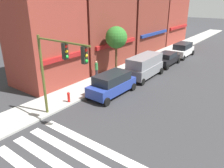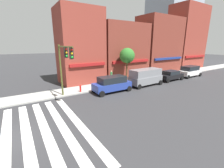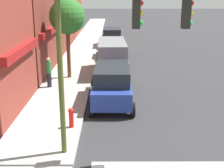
{
  "view_description": "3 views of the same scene",
  "coord_description": "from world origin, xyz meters",
  "px_view_note": "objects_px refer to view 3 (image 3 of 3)",
  "views": [
    {
      "loc": [
        -3.13,
        -5.72,
        7.81
      ],
      "look_at": [
        10.74,
        4.7,
        1.0
      ],
      "focal_mm": 35.0,
      "sensor_mm": 36.0,
      "label": 1
    },
    {
      "loc": [
        1.16,
        -10.16,
        5.68
      ],
      "look_at": [
        10.74,
        4.7,
        1.0
      ],
      "focal_mm": 24.0,
      "sensor_mm": 36.0,
      "label": 2
    },
    {
      "loc": [
        -4.67,
        4.73,
        5.62
      ],
      "look_at": [
        10.74,
        4.7,
        1.0
      ],
      "focal_mm": 50.0,
      "sensor_mm": 36.0,
      "label": 3
    }
  ],
  "objects_px": {
    "suv_blue": "(112,83)",
    "suv_white": "(112,37)",
    "street_tree": "(67,17)",
    "sedan_black": "(112,48)",
    "fire_hydrant": "(71,117)",
    "pedestrian_green_top": "(49,72)",
    "van_grey": "(112,56)",
    "traffic_signal": "(112,40)"
  },
  "relations": [
    {
      "from": "van_grey",
      "to": "sedan_black",
      "type": "relative_size",
      "value": 1.14
    },
    {
      "from": "suv_white",
      "to": "street_tree",
      "type": "xyz_separation_m",
      "value": [
        -12.29,
        2.8,
        3.02
      ]
    },
    {
      "from": "traffic_signal",
      "to": "pedestrian_green_top",
      "type": "bearing_deg",
      "value": 25.38
    },
    {
      "from": "sedan_black",
      "to": "street_tree",
      "type": "bearing_deg",
      "value": 157.3
    },
    {
      "from": "sedan_black",
      "to": "suv_white",
      "type": "distance_m",
      "value": 5.42
    },
    {
      "from": "sedan_black",
      "to": "pedestrian_green_top",
      "type": "relative_size",
      "value": 2.5
    },
    {
      "from": "sedan_black",
      "to": "suv_white",
      "type": "xyz_separation_m",
      "value": [
        5.41,
        0.0,
        0.19
      ]
    },
    {
      "from": "van_grey",
      "to": "sedan_black",
      "type": "xyz_separation_m",
      "value": [
        5.67,
        0.0,
        -0.44
      ]
    },
    {
      "from": "suv_white",
      "to": "pedestrian_green_top",
      "type": "xyz_separation_m",
      "value": [
        -14.49,
        3.7,
        0.04
      ]
    },
    {
      "from": "van_grey",
      "to": "pedestrian_green_top",
      "type": "distance_m",
      "value": 5.03
    },
    {
      "from": "van_grey",
      "to": "pedestrian_green_top",
      "type": "relative_size",
      "value": 2.86
    },
    {
      "from": "sedan_black",
      "to": "street_tree",
      "type": "distance_m",
      "value": 8.09
    },
    {
      "from": "sedan_black",
      "to": "street_tree",
      "type": "relative_size",
      "value": 0.87
    },
    {
      "from": "traffic_signal",
      "to": "sedan_black",
      "type": "relative_size",
      "value": 1.29
    },
    {
      "from": "suv_blue",
      "to": "pedestrian_green_top",
      "type": "relative_size",
      "value": 2.67
    },
    {
      "from": "suv_blue",
      "to": "suv_white",
      "type": "height_order",
      "value": "same"
    },
    {
      "from": "van_grey",
      "to": "pedestrian_green_top",
      "type": "height_order",
      "value": "van_grey"
    },
    {
      "from": "van_grey",
      "to": "sedan_black",
      "type": "height_order",
      "value": "van_grey"
    },
    {
      "from": "van_grey",
      "to": "pedestrian_green_top",
      "type": "bearing_deg",
      "value": 131.05
    },
    {
      "from": "traffic_signal",
      "to": "sedan_black",
      "type": "bearing_deg",
      "value": -0.01
    },
    {
      "from": "suv_blue",
      "to": "suv_white",
      "type": "xyz_separation_m",
      "value": [
        16.75,
        0.0,
        0.0
      ]
    },
    {
      "from": "sedan_black",
      "to": "van_grey",
      "type": "bearing_deg",
      "value": 179.45
    },
    {
      "from": "van_grey",
      "to": "fire_hydrant",
      "type": "distance_m",
      "value": 9.28
    },
    {
      "from": "traffic_signal",
      "to": "street_tree",
      "type": "relative_size",
      "value": 1.12
    },
    {
      "from": "suv_white",
      "to": "street_tree",
      "type": "relative_size",
      "value": 0.93
    },
    {
      "from": "suv_white",
      "to": "fire_hydrant",
      "type": "height_order",
      "value": "suv_white"
    },
    {
      "from": "suv_white",
      "to": "suv_blue",
      "type": "bearing_deg",
      "value": 178.97
    },
    {
      "from": "fire_hydrant",
      "to": "traffic_signal",
      "type": "bearing_deg",
      "value": -141.01
    },
    {
      "from": "suv_blue",
      "to": "fire_hydrant",
      "type": "xyz_separation_m",
      "value": [
        -3.43,
        1.7,
        -0.42
      ]
    },
    {
      "from": "traffic_signal",
      "to": "suv_blue",
      "type": "bearing_deg",
      "value": -0.02
    },
    {
      "from": "van_grey",
      "to": "suv_white",
      "type": "distance_m",
      "value": 11.09
    },
    {
      "from": "suv_white",
      "to": "fire_hydrant",
      "type": "distance_m",
      "value": 20.26
    },
    {
      "from": "sedan_black",
      "to": "pedestrian_green_top",
      "type": "xyz_separation_m",
      "value": [
        -9.08,
        3.7,
        0.23
      ]
    },
    {
      "from": "street_tree",
      "to": "sedan_black",
      "type": "bearing_deg",
      "value": -22.16
    },
    {
      "from": "pedestrian_green_top",
      "to": "fire_hydrant",
      "type": "distance_m",
      "value": 6.05
    },
    {
      "from": "sedan_black",
      "to": "street_tree",
      "type": "height_order",
      "value": "street_tree"
    },
    {
      "from": "suv_blue",
      "to": "suv_white",
      "type": "distance_m",
      "value": 16.75
    },
    {
      "from": "pedestrian_green_top",
      "to": "van_grey",
      "type": "bearing_deg",
      "value": -65.4
    },
    {
      "from": "traffic_signal",
      "to": "street_tree",
      "type": "xyz_separation_m",
      "value": [
        9.99,
        2.8,
        -0.08
      ]
    },
    {
      "from": "suv_blue",
      "to": "van_grey",
      "type": "relative_size",
      "value": 0.94
    },
    {
      "from": "suv_blue",
      "to": "fire_hydrant",
      "type": "bearing_deg",
      "value": 154.58
    },
    {
      "from": "suv_white",
      "to": "pedestrian_green_top",
      "type": "bearing_deg",
      "value": 164.65
    }
  ]
}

